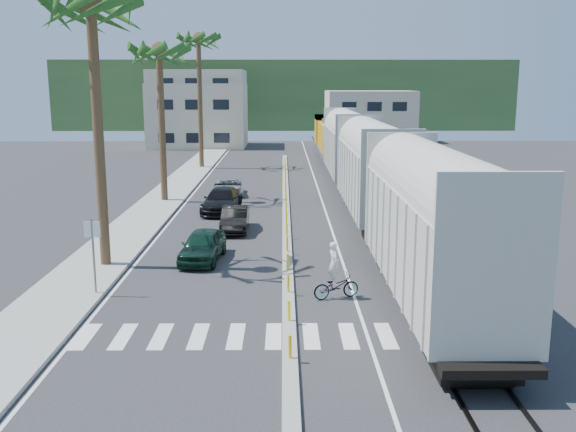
{
  "coord_description": "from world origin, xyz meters",
  "views": [
    {
      "loc": [
        -0.19,
        -21.28,
        7.89
      ],
      "look_at": [
        0.03,
        7.35,
        2.0
      ],
      "focal_mm": 40.0,
      "sensor_mm": 36.0,
      "label": 1
    }
  ],
  "objects_px": {
    "car_lead": "(203,245)",
    "car_second": "(235,219)",
    "cyclist": "(336,281)",
    "street_sign": "(93,246)"
  },
  "relations": [
    {
      "from": "street_sign",
      "to": "car_second",
      "type": "xyz_separation_m",
      "value": [
        4.47,
        11.02,
        -1.31
      ]
    },
    {
      "from": "street_sign",
      "to": "car_lead",
      "type": "xyz_separation_m",
      "value": [
        3.45,
        5.0,
        -1.26
      ]
    },
    {
      "from": "car_lead",
      "to": "cyclist",
      "type": "height_order",
      "value": "cyclist"
    },
    {
      "from": "car_lead",
      "to": "car_second",
      "type": "bearing_deg",
      "value": 85.66
    },
    {
      "from": "street_sign",
      "to": "car_second",
      "type": "bearing_deg",
      "value": 67.91
    },
    {
      "from": "car_lead",
      "to": "car_second",
      "type": "relative_size",
      "value": 1.07
    },
    {
      "from": "car_second",
      "to": "cyclist",
      "type": "height_order",
      "value": "cyclist"
    },
    {
      "from": "car_second",
      "to": "cyclist",
      "type": "bearing_deg",
      "value": -68.4
    },
    {
      "from": "street_sign",
      "to": "cyclist",
      "type": "bearing_deg",
      "value": -1.83
    },
    {
      "from": "street_sign",
      "to": "car_lead",
      "type": "relative_size",
      "value": 0.7
    }
  ]
}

